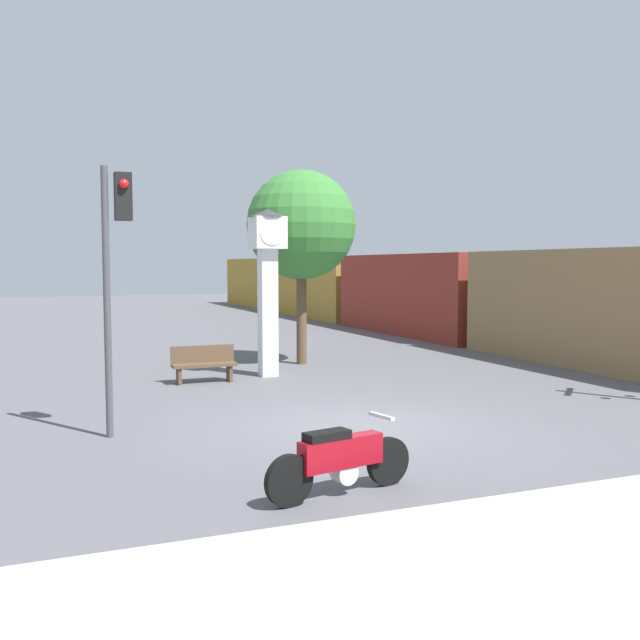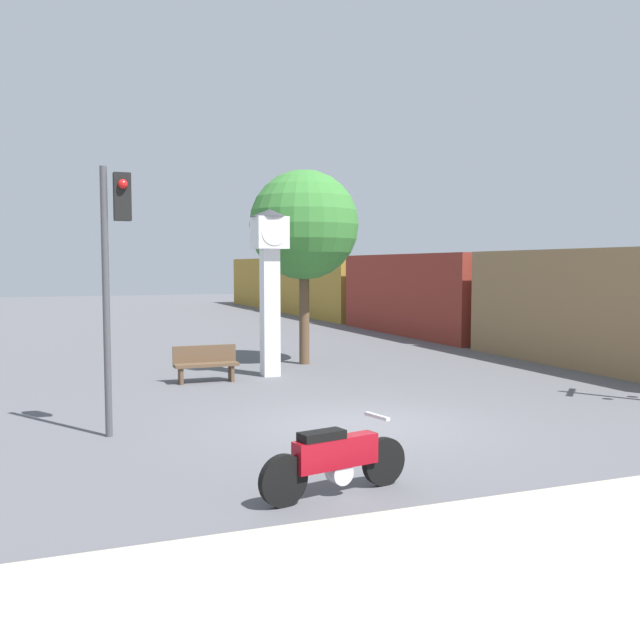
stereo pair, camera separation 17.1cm
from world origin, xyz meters
name	(u,v)px [view 1 (the left image)]	position (x,y,z in m)	size (l,w,h in m)	color
ground_plane	(359,425)	(0.00, 0.00, 0.00)	(120.00, 120.00, 0.00)	#56565B
motorcycle	(340,460)	(-1.91, -3.52, 0.47)	(2.17, 0.66, 0.97)	black
clock_tower	(268,266)	(0.26, 6.26, 2.91)	(1.00, 1.00, 4.40)	white
freight_train	(364,290)	(9.87, 20.53, 1.70)	(2.80, 43.24, 3.40)	olive
traffic_light	(115,253)	(-4.19, 0.79, 3.14)	(0.50, 0.35, 4.59)	#47474C
street_tree	(301,226)	(1.89, 8.08, 4.10)	(3.22, 3.22, 5.73)	brown
bench	(204,363)	(-1.56, 5.84, 0.49)	(1.60, 0.44, 0.92)	brown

